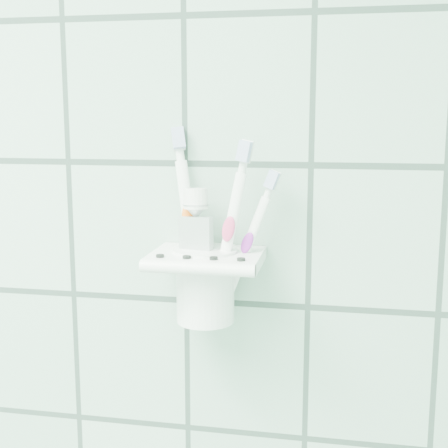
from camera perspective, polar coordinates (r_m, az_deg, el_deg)
name	(u,v)px	position (r m, az deg, el deg)	size (l,w,h in m)	color
holder_bracket	(207,260)	(0.72, -1.57, -3.28)	(0.13, 0.10, 0.04)	white
cup	(205,282)	(0.73, -1.72, -5.31)	(0.08, 0.08, 0.09)	white
toothbrush_pink	(200,221)	(0.71, -2.18, 0.31)	(0.05, 0.06, 0.22)	white
toothbrush_blue	(220,239)	(0.72, -0.33, -1.34)	(0.06, 0.02, 0.18)	white
toothbrush_orange	(212,228)	(0.71, -1.09, -0.39)	(0.05, 0.02, 0.21)	white
toothpaste_tube	(196,244)	(0.72, -2.55, -1.81)	(0.04, 0.04, 0.15)	silver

